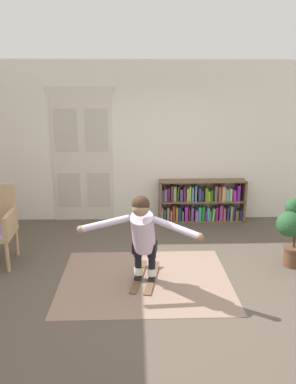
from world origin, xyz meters
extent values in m
plane|color=brown|center=(0.00, 0.00, 0.00)|extent=(7.20, 7.20, 0.00)
cube|color=silver|center=(0.00, 2.60, 1.45)|extent=(6.00, 0.10, 2.90)
cube|color=beige|center=(-1.46, 2.54, 1.18)|extent=(0.55, 0.04, 2.35)
cube|color=#BDB5A6|center=(-1.46, 2.52, 1.69)|extent=(0.41, 0.01, 0.76)
cube|color=#BDB5A6|center=(-1.46, 2.52, 0.59)|extent=(0.41, 0.01, 0.64)
cube|color=beige|center=(-0.91, 2.54, 1.18)|extent=(0.55, 0.04, 2.35)
cube|color=#BDB5A6|center=(-0.91, 2.52, 1.69)|extent=(0.41, 0.01, 0.76)
cube|color=#BDB5A6|center=(-0.91, 2.52, 0.59)|extent=(0.41, 0.01, 0.64)
cube|color=beige|center=(-1.19, 2.54, 2.40)|extent=(1.22, 0.04, 0.10)
cube|color=gray|center=(-0.11, 0.15, 0.00)|extent=(2.19, 1.73, 0.01)
cube|color=brown|center=(0.23, 2.39, 0.39)|extent=(0.04, 0.30, 0.78)
cube|color=brown|center=(1.79, 2.39, 0.39)|extent=(0.04, 0.30, 0.78)
cube|color=brown|center=(1.01, 2.39, 0.01)|extent=(1.56, 0.30, 0.02)
cube|color=brown|center=(1.01, 2.39, 0.39)|extent=(1.56, 0.30, 0.02)
cube|color=brown|center=(1.01, 2.39, 0.77)|extent=(1.56, 0.30, 0.02)
cube|color=#AC6EA4|center=(0.27, 2.37, 0.15)|extent=(0.03, 0.22, 0.27)
cube|color=#367839|center=(0.32, 2.41, 0.13)|extent=(0.04, 0.17, 0.21)
cube|color=#9C7565|center=(0.38, 2.41, 0.15)|extent=(0.04, 0.22, 0.26)
cube|color=#C97894|center=(0.43, 2.39, 0.12)|extent=(0.03, 0.18, 0.20)
cube|color=brown|center=(0.48, 2.39, 0.17)|extent=(0.05, 0.18, 0.30)
cube|color=#B98336|center=(0.54, 2.40, 0.15)|extent=(0.04, 0.22, 0.26)
cube|color=navy|center=(0.59, 2.40, 0.15)|extent=(0.06, 0.20, 0.26)
cube|color=#497262|center=(0.65, 2.38, 0.12)|extent=(0.03, 0.23, 0.19)
cube|color=#BE26AD|center=(0.71, 2.38, 0.16)|extent=(0.05, 0.19, 0.28)
cube|color=brown|center=(0.78, 2.39, 0.13)|extent=(0.04, 0.14, 0.22)
cube|color=#714E9F|center=(0.83, 2.39, 0.15)|extent=(0.05, 0.18, 0.25)
cube|color=#B457CA|center=(0.91, 2.37, 0.12)|extent=(0.05, 0.23, 0.20)
cube|color=teal|center=(0.97, 2.38, 0.15)|extent=(0.05, 0.20, 0.26)
cube|color=#2A981C|center=(1.03, 2.37, 0.16)|extent=(0.04, 0.15, 0.28)
cube|color=#5426C1|center=(1.09, 2.38, 0.11)|extent=(0.04, 0.15, 0.19)
cube|color=#62C2D8|center=(1.13, 2.40, 0.14)|extent=(0.05, 0.15, 0.24)
cube|color=#669C62|center=(1.17, 2.41, 0.11)|extent=(0.03, 0.21, 0.18)
cube|color=#68C751|center=(1.23, 2.37, 0.14)|extent=(0.06, 0.16, 0.23)
cube|color=#861F87|center=(1.29, 2.38, 0.15)|extent=(0.05, 0.15, 0.25)
cube|color=#A03A77|center=(1.37, 2.38, 0.17)|extent=(0.06, 0.16, 0.30)
cube|color=#9C5B64|center=(1.43, 2.40, 0.14)|extent=(0.04, 0.19, 0.24)
cube|color=#3D3972|center=(1.50, 2.41, 0.14)|extent=(0.04, 0.20, 0.24)
cube|color=#92AE5D|center=(1.56, 2.38, 0.16)|extent=(0.03, 0.23, 0.28)
cube|color=#4D31B6|center=(1.60, 2.39, 0.15)|extent=(0.04, 0.16, 0.27)
cube|color=olive|center=(1.67, 2.38, 0.11)|extent=(0.06, 0.15, 0.19)
cube|color=navy|center=(1.74, 2.39, 0.12)|extent=(0.06, 0.18, 0.19)
cube|color=navy|center=(0.27, 2.41, 0.51)|extent=(0.05, 0.22, 0.22)
cube|color=#85537F|center=(0.33, 2.39, 0.52)|extent=(0.05, 0.20, 0.23)
cube|color=#4C1B2E|center=(0.38, 2.38, 0.53)|extent=(0.04, 0.21, 0.26)
cube|color=#583241|center=(0.44, 2.40, 0.55)|extent=(0.04, 0.16, 0.29)
cube|color=#8AA860|center=(0.50, 2.39, 0.54)|extent=(0.05, 0.14, 0.28)
cube|color=#2D4F0D|center=(0.55, 2.38, 0.54)|extent=(0.04, 0.17, 0.28)
cube|color=#56438E|center=(0.62, 2.38, 0.51)|extent=(0.05, 0.15, 0.22)
cube|color=#741A4D|center=(0.67, 2.39, 0.53)|extent=(0.05, 0.19, 0.27)
cube|color=#88CD55|center=(0.73, 2.38, 0.52)|extent=(0.04, 0.19, 0.24)
cube|color=#D0D563|center=(0.78, 2.40, 0.54)|extent=(0.04, 0.17, 0.28)
cube|color=#6B81B8|center=(0.82, 2.40, 0.54)|extent=(0.03, 0.21, 0.27)
cube|color=#4BB091|center=(0.88, 2.41, 0.55)|extent=(0.03, 0.21, 0.30)
cube|color=#48307F|center=(0.95, 2.38, 0.53)|extent=(0.05, 0.23, 0.25)
cube|color=navy|center=(1.01, 2.39, 0.50)|extent=(0.05, 0.15, 0.20)
cube|color=olive|center=(1.07, 2.37, 0.53)|extent=(0.05, 0.23, 0.26)
cube|color=gold|center=(1.13, 2.39, 0.50)|extent=(0.05, 0.22, 0.20)
cube|color=#228229|center=(1.18, 2.38, 0.51)|extent=(0.05, 0.15, 0.21)
cube|color=#7A4C53|center=(1.25, 2.37, 0.55)|extent=(0.05, 0.21, 0.30)
cube|color=brown|center=(1.32, 2.40, 0.54)|extent=(0.06, 0.22, 0.27)
cube|color=tan|center=(1.39, 2.39, 0.54)|extent=(0.05, 0.22, 0.28)
cube|color=tan|center=(1.43, 2.40, 0.52)|extent=(0.03, 0.18, 0.24)
cube|color=#4DA7B4|center=(1.48, 2.40, 0.51)|extent=(0.06, 0.18, 0.22)
cube|color=#BCCA7C|center=(1.54, 2.38, 0.52)|extent=(0.04, 0.15, 0.23)
cube|color=purple|center=(1.60, 2.40, 0.50)|extent=(0.07, 0.21, 0.21)
cube|color=purple|center=(1.67, 2.40, 0.55)|extent=(0.05, 0.22, 0.29)
cylinder|color=tan|center=(-1.96, 0.45, 0.21)|extent=(0.05, 0.05, 0.42)
cylinder|color=tan|center=(-1.99, 0.97, 0.21)|extent=(0.05, 0.05, 0.42)
cube|color=tan|center=(-1.97, 0.71, 0.62)|extent=(0.10, 0.56, 0.28)
cylinder|color=brown|center=(1.97, 0.50, 0.14)|extent=(0.25, 0.25, 0.28)
cylinder|color=brown|center=(1.97, 0.50, 0.26)|extent=(0.27, 0.27, 0.04)
cylinder|color=#4C3823|center=(1.97, 0.50, 0.46)|extent=(0.04, 0.04, 0.36)
sphere|color=#24502A|center=(1.85, 0.45, 0.64)|extent=(0.35, 0.35, 0.35)
sphere|color=#24502A|center=(1.95, 0.54, 0.89)|extent=(0.20, 0.20, 0.20)
sphere|color=#24502A|center=(1.94, 0.56, 0.84)|extent=(0.25, 0.25, 0.25)
cube|color=brown|center=(-0.20, 0.17, 0.01)|extent=(0.24, 0.77, 0.01)
cube|color=brown|center=(-0.13, 0.51, 0.05)|extent=(0.11, 0.13, 0.06)
cube|color=black|center=(-0.20, 0.15, 0.04)|extent=(0.10, 0.13, 0.04)
cube|color=brown|center=(-0.02, 0.13, 0.01)|extent=(0.24, 0.77, 0.01)
cube|color=brown|center=(0.05, 0.48, 0.05)|extent=(0.11, 0.13, 0.06)
cube|color=black|center=(-0.03, 0.11, 0.04)|extent=(0.10, 0.13, 0.04)
cylinder|color=white|center=(-0.20, 0.17, 0.13)|extent=(0.13, 0.13, 0.10)
cylinder|color=black|center=(-0.20, 0.17, 0.33)|extent=(0.11, 0.11, 0.30)
cylinder|color=black|center=(-0.20, 0.15, 0.45)|extent=(0.13, 0.13, 0.22)
cylinder|color=white|center=(-0.02, 0.13, 0.13)|extent=(0.13, 0.13, 0.10)
cylinder|color=black|center=(-0.02, 0.13, 0.33)|extent=(0.11, 0.11, 0.30)
cylinder|color=black|center=(-0.03, 0.11, 0.45)|extent=(0.13, 0.13, 0.22)
cube|color=black|center=(-0.11, 0.13, 0.47)|extent=(0.33, 0.24, 0.14)
cylinder|color=silver|center=(-0.14, 0.03, 0.71)|extent=(0.37, 0.51, 0.59)
sphere|color=#9A775C|center=(-0.17, -0.14, 1.08)|extent=(0.24, 0.24, 0.20)
sphere|color=#382619|center=(-0.17, -0.13, 1.12)|extent=(0.25, 0.25, 0.21)
cylinder|color=silver|center=(-0.59, -0.09, 0.87)|extent=(0.59, 0.16, 0.18)
sphere|color=#9A775C|center=(-0.87, -0.13, 0.82)|extent=(0.11, 0.11, 0.09)
cylinder|color=silver|center=(0.24, -0.25, 0.87)|extent=(0.54, 0.37, 0.18)
sphere|color=#9A775C|center=(0.48, -0.40, 0.82)|extent=(0.11, 0.11, 0.09)
camera|label=1|loc=(-0.22, -4.20, 2.39)|focal=34.75mm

